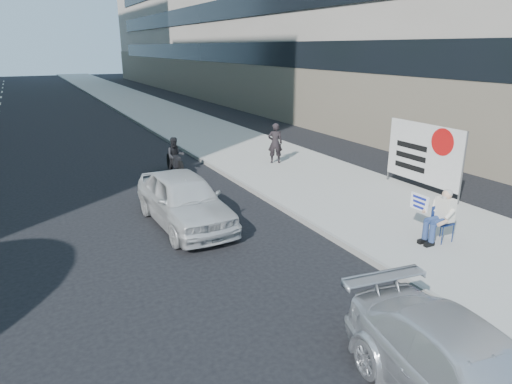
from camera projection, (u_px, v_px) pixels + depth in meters
ground at (317, 277)px, 9.64m from camera, size 160.00×160.00×0.00m
near_sidewalk at (186, 124)px, 28.30m from camera, size 5.00×120.00×0.15m
seated_protester at (440, 213)px, 10.86m from camera, size 0.83×1.11×1.31m
pedestrian_woman at (275, 143)px, 18.32m from camera, size 0.70×0.59×1.62m
protest_banner at (424, 154)px, 14.55m from camera, size 0.08×3.06×2.20m
parked_sedan at (473, 384)px, 5.74m from camera, size 2.21×4.37×1.22m
white_sedan_near at (184, 199)px, 12.32m from camera, size 1.83×4.29×1.44m
motorcycle at (175, 158)px, 17.30m from camera, size 0.75×2.05×1.42m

